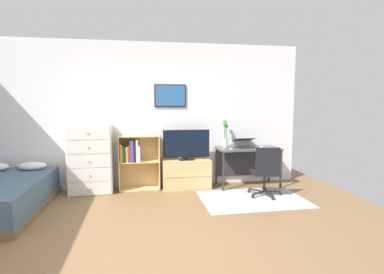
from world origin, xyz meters
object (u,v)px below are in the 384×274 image
at_px(bookshelf, 136,158).
at_px(desk, 247,154).
at_px(tv_stand, 186,174).
at_px(wine_glass, 231,142).
at_px(dresser, 91,159).
at_px(office_chair, 266,170).
at_px(laptop, 245,144).
at_px(computer_mouse, 261,147).
at_px(bamboo_vase, 225,135).
at_px(television, 186,145).

relative_size(bookshelf, desk, 0.85).
bearing_deg(tv_stand, wine_glass, -10.75).
bearing_deg(wine_glass, tv_stand, 169.25).
height_order(dresser, office_chair, dresser).
distance_m(dresser, bookshelf, 0.78).
bearing_deg(tv_stand, office_chair, -32.61).
bearing_deg(office_chair, laptop, 104.89).
bearing_deg(computer_mouse, laptop, 155.88).
height_order(tv_stand, desk, desk).
bearing_deg(bamboo_vase, wine_glass, -79.95).
bearing_deg(bookshelf, television, -4.49).
height_order(bookshelf, bamboo_vase, bamboo_vase).
bearing_deg(laptop, dresser, 178.89).
distance_m(computer_mouse, wine_glass, 0.63).
relative_size(dresser, office_chair, 1.41).
bearing_deg(bamboo_vase, dresser, -177.66).
bearing_deg(dresser, bamboo_vase, 2.34).
distance_m(desk, laptop, 0.21).
xyz_separation_m(bookshelf, desk, (2.10, -0.05, 0.02)).
relative_size(desk, office_chair, 1.36).
bearing_deg(laptop, bamboo_vase, 168.82).
relative_size(dresser, laptop, 2.76).
height_order(television, laptop, television).
distance_m(tv_stand, computer_mouse, 1.52).
distance_m(bookshelf, desk, 2.10).
bearing_deg(desk, computer_mouse, -20.74).
height_order(computer_mouse, bamboo_vase, bamboo_vase).
bearing_deg(wine_glass, desk, 22.58).
bearing_deg(bookshelf, computer_mouse, -3.67).
xyz_separation_m(dresser, computer_mouse, (3.14, -0.09, 0.15)).
xyz_separation_m(dresser, tv_stand, (1.70, 0.02, -0.34)).
bearing_deg(dresser, television, -0.25).
bearing_deg(television, computer_mouse, -3.14).
xyz_separation_m(bookshelf, office_chair, (2.16, -0.84, -0.13)).
relative_size(bookshelf, bamboo_vase, 1.91).
relative_size(bookshelf, computer_mouse, 9.59).
xyz_separation_m(dresser, laptop, (2.86, 0.04, 0.20)).
bearing_deg(office_chair, computer_mouse, 83.27).
height_order(laptop, bamboo_vase, bamboo_vase).
bearing_deg(office_chair, bamboo_vase, 127.22).
distance_m(office_chair, bamboo_vase, 1.12).
bearing_deg(office_chair, television, 157.55).
bearing_deg(bookshelf, desk, -1.49).
bearing_deg(dresser, wine_glass, -3.17).
xyz_separation_m(tv_stand, computer_mouse, (1.43, -0.10, 0.49)).
bearing_deg(dresser, laptop, 0.76).
height_order(desk, wine_glass, wine_glass).
height_order(bookshelf, television, television).
relative_size(tv_stand, office_chair, 1.03).
height_order(desk, office_chair, office_chair).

